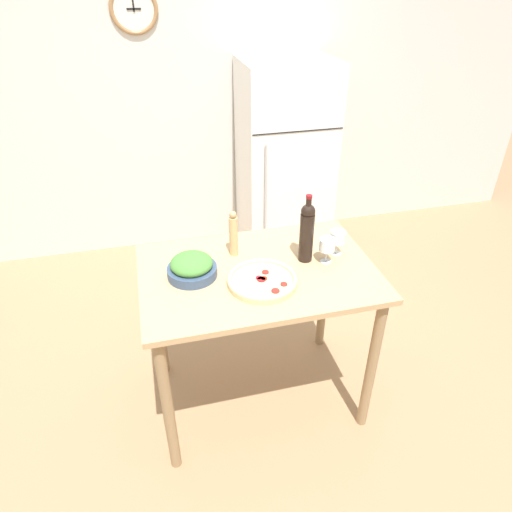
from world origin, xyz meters
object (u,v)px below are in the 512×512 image
object	(u,v)px
homemade_pizza	(262,280)
wine_bottle	(307,231)
wine_glass_near	(327,246)
salad_bowl	(192,267)
refrigerator	(285,162)
wine_glass_far	(338,238)
pepper_mill	(233,234)

from	to	relation	value
homemade_pizza	wine_bottle	bearing A→B (deg)	28.96
wine_glass_near	homemade_pizza	bearing A→B (deg)	-164.58
wine_glass_near	homemade_pizza	distance (m)	0.39
salad_bowl	refrigerator	bearing A→B (deg)	58.73
wine_glass_near	wine_glass_far	xyz separation A→B (m)	(0.08, 0.06, -0.00)
wine_bottle	wine_glass_far	world-z (taller)	wine_bottle
wine_glass_far	pepper_mill	xyz separation A→B (m)	(-0.53, 0.13, 0.03)
wine_glass_near	refrigerator	bearing A→B (deg)	79.79
wine_glass_far	pepper_mill	size ratio (longest dim) A/B	0.53
refrigerator	homemade_pizza	bearing A→B (deg)	-110.67
homemade_pizza	pepper_mill	bearing A→B (deg)	105.11
refrigerator	salad_bowl	bearing A→B (deg)	-121.27
wine_bottle	wine_glass_near	distance (m)	0.13
wine_bottle	refrigerator	bearing A→B (deg)	76.21
homemade_pizza	refrigerator	bearing A→B (deg)	69.33
wine_glass_far	homemade_pizza	size ratio (longest dim) A/B	0.40
refrigerator	wine_glass_near	bearing A→B (deg)	-100.21
wine_bottle	wine_glass_near	xyz separation A→B (m)	(0.10, -0.05, -0.07)
wine_glass_far	homemade_pizza	distance (m)	0.48
refrigerator	homemade_pizza	size ratio (longest dim) A/B	4.76
wine_glass_near	wine_glass_far	size ratio (longest dim) A/B	1.00
refrigerator	wine_bottle	world-z (taller)	refrigerator
wine_glass_near	pepper_mill	world-z (taller)	pepper_mill
wine_bottle	pepper_mill	xyz separation A→B (m)	(-0.35, 0.14, -0.05)
wine_bottle	salad_bowl	xyz separation A→B (m)	(-0.59, -0.00, -0.12)
wine_glass_far	pepper_mill	world-z (taller)	pepper_mill
wine_glass_far	pepper_mill	bearing A→B (deg)	166.23
refrigerator	wine_glass_near	distance (m)	1.71
salad_bowl	homemade_pizza	bearing A→B (deg)	-24.73
refrigerator	homemade_pizza	xyz separation A→B (m)	(-0.67, -1.77, 0.13)
homemade_pizza	salad_bowl	bearing A→B (deg)	155.27
refrigerator	wine_glass_near	world-z (taller)	refrigerator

